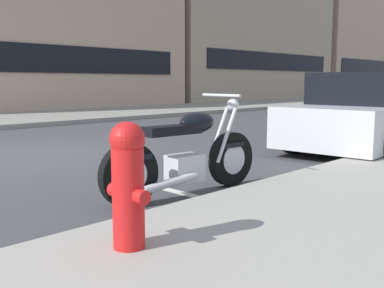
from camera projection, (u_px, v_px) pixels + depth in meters
ground_plane at (28, 155)px, 7.79m from camera, size 260.00×260.00×0.00m
sidewalk_far_curb at (206, 107)px, 21.00m from camera, size 120.00×5.00×0.14m
parking_stall_stripe at (176, 191)px, 5.20m from camera, size 0.12×2.20×0.01m
parked_motorcycle at (186, 157)px, 5.01m from camera, size 2.13×0.62×1.13m
parked_car_at_intersection at (370, 113)px, 8.49m from camera, size 4.42×1.97×1.43m
fire_hydrant at (128, 182)px, 3.02m from camera, size 0.24×0.36×0.87m
townhouse_behind_pole at (3, 7)px, 21.94m from camera, size 13.33×11.93×9.83m
townhouse_mid_block at (211, 18)px, 31.82m from camera, size 15.09×10.90×11.46m
townhouse_near_left at (318, 31)px, 40.76m from camera, size 10.19×9.12×11.60m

